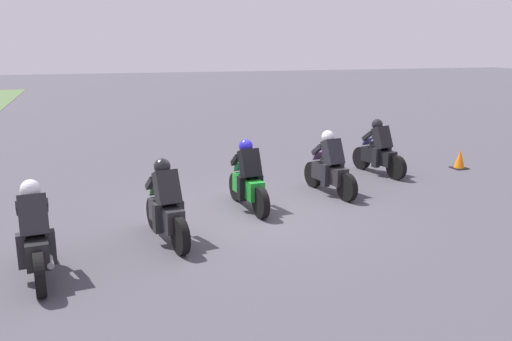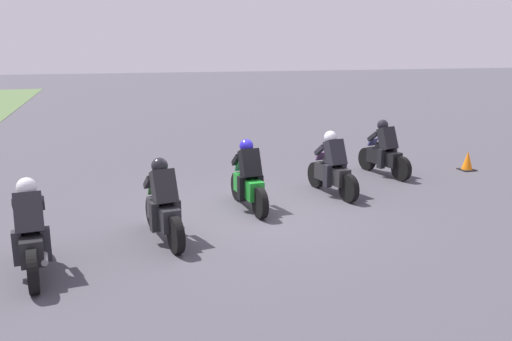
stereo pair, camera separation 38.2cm
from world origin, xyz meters
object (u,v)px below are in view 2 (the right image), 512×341
at_px(rider_lane_d, 163,207).
at_px(rider_lane_e, 31,236).
at_px(rider_lane_a, 384,153).
at_px(rider_lane_b, 332,169).
at_px(traffic_cone, 467,161).
at_px(rider_lane_c, 249,181).

bearing_deg(rider_lane_d, rider_lane_e, 103.51).
bearing_deg(rider_lane_a, rider_lane_e, 105.98).
height_order(rider_lane_b, traffic_cone, rider_lane_b).
distance_m(rider_lane_b, traffic_cone, 4.89).
distance_m(rider_lane_d, rider_lane_e, 2.29).
xyz_separation_m(rider_lane_e, traffic_cone, (4.08, -10.99, -0.37)).
xyz_separation_m(rider_lane_d, rider_lane_e, (-0.92, 2.10, 0.00)).
height_order(rider_lane_c, traffic_cone, rider_lane_c).
relative_size(rider_lane_c, traffic_cone, 3.73).
xyz_separation_m(rider_lane_a, rider_lane_b, (-1.38, 2.14, 0.00)).
bearing_deg(rider_lane_c, rider_lane_b, -80.81).
relative_size(rider_lane_b, traffic_cone, 3.71).
xyz_separation_m(rider_lane_c, rider_lane_d, (-1.40, 1.97, 0.00)).
xyz_separation_m(rider_lane_a, traffic_cone, (-0.14, -2.58, -0.37)).
relative_size(rider_lane_a, rider_lane_d, 1.00).
distance_m(rider_lane_c, traffic_cone, 7.15).
bearing_deg(traffic_cone, rider_lane_d, 109.61).
relative_size(rider_lane_a, traffic_cone, 3.70).
height_order(rider_lane_a, rider_lane_e, same).
xyz_separation_m(rider_lane_b, rider_lane_c, (-0.53, 2.19, 0.00)).
distance_m(rider_lane_a, rider_lane_d, 7.13).
relative_size(rider_lane_b, rider_lane_e, 1.00).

